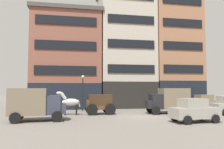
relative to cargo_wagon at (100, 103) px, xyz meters
The scene contains 12 objects.
ground_plane 4.51m from the cargo_wagon, 32.04° to the right, with size 120.00×120.00×0.00m, color slate.
building_far_left 10.59m from the cargo_wagon, 112.76° to the left, with size 9.31×7.20×12.98m.
building_center_left 12.12m from the cargo_wagon, 60.75° to the left, with size 7.87×7.20×16.90m.
building_center_right 16.29m from the cargo_wagon, 35.18° to the left, with size 7.27×7.20×16.67m.
cargo_wagon is the anchor object (origin of this frame).
draft_horse 2.95m from the cargo_wagon, behind, with size 2.35×0.66×2.30m.
delivery_truck_near 6.65m from the cargo_wagon, 147.36° to the right, with size 4.48×2.46×2.62m.
delivery_truck_far 7.14m from the cargo_wagon, ahead, with size 4.43×2.32×2.62m.
sedan_light 13.46m from the cargo_wagon, 10.26° to the left, with size 3.72×1.90×1.83m.
sedan_parked_curb 9.14m from the cargo_wagon, 44.18° to the right, with size 3.84×2.15×1.83m.
pedestrian_officer 3.62m from the cargo_wagon, 93.08° to the left, with size 0.45×0.45×1.79m.
streetlamp_curbside 4.20m from the cargo_wagon, 113.07° to the left, with size 0.32×0.32×4.12m.
Camera 1 is at (-6.37, -19.61, 2.62)m, focal length 35.00 mm.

